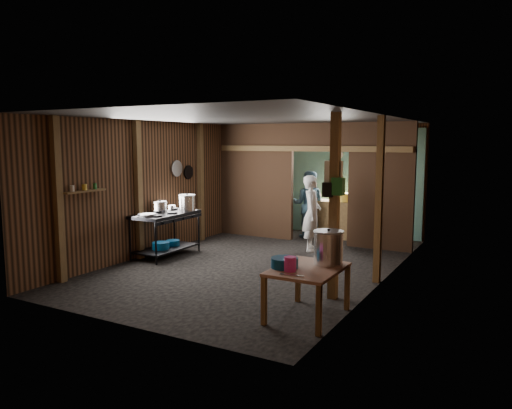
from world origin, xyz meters
The scene contains 43 objects.
floor centered at (0.00, 0.00, 0.00)m, with size 4.50×7.00×0.00m, color black.
ceiling centered at (0.00, 0.00, 2.60)m, with size 4.50×7.00×0.00m, color #363534.
wall_back centered at (0.00, 3.50, 1.30)m, with size 4.50×0.00×2.60m, color brown.
wall_front centered at (0.00, -3.50, 1.30)m, with size 4.50×0.00×2.60m, color brown.
wall_left centered at (-2.25, 0.00, 1.30)m, with size 0.00×7.00×2.60m, color brown.
wall_right centered at (2.25, 0.00, 1.30)m, with size 0.00×7.00×2.60m, color brown.
partition_left centered at (-1.32, 2.20, 1.30)m, with size 1.85×0.10×2.60m, color #442B18.
partition_right centered at (1.57, 2.20, 1.30)m, with size 1.35×0.10×2.60m, color #442B18.
partition_header centered at (0.25, 2.20, 2.30)m, with size 1.30×0.10×0.60m, color #442B18.
turquoise_panel centered at (0.00, 3.44, 1.25)m, with size 4.40×0.06×2.50m, color #64A79A.
back_counter centered at (0.30, 2.95, 0.42)m, with size 1.20×0.50×0.85m, color olive.
wall_clock centered at (0.25, 3.40, 1.90)m, with size 0.20×0.20×0.03m, color white.
post_left_a centered at (-2.18, -2.60, 1.30)m, with size 0.10×0.12×2.60m, color olive.
post_left_b centered at (-2.18, -0.80, 1.30)m, with size 0.10×0.12×2.60m, color olive.
post_left_c centered at (-2.18, 1.20, 1.30)m, with size 0.10×0.12×2.60m, color olive.
post_right centered at (2.18, -0.20, 1.30)m, with size 0.10×0.12×2.60m, color olive.
post_free centered at (1.85, -1.30, 1.30)m, with size 0.12×0.12×2.60m, color olive.
cross_beam centered at (0.00, 2.15, 2.05)m, with size 4.40×0.12×0.12m, color olive.
pan_lid_big centered at (-2.21, 0.40, 1.65)m, with size 0.34×0.34×0.03m, color gray.
pan_lid_small centered at (-2.21, 0.80, 1.55)m, with size 0.30×0.30×0.03m, color black.
wall_shelf centered at (-2.15, -2.10, 1.40)m, with size 0.14×0.80×0.03m, color olive.
jar_white centered at (-2.15, -2.35, 1.47)m, with size 0.07×0.07×0.10m, color white.
jar_yellow centered at (-2.15, -2.10, 1.47)m, with size 0.08×0.08×0.10m, color yellow.
jar_green centered at (-2.15, -1.88, 1.47)m, with size 0.06×0.06×0.10m, color #21762F.
bag_white centered at (1.80, -1.22, 1.78)m, with size 0.22×0.15×0.32m, color white.
bag_green centered at (1.92, -1.36, 1.60)m, with size 0.16×0.12×0.24m, color #21762F.
bag_black centered at (1.78, -1.38, 1.55)m, with size 0.14×0.10×0.20m, color black.
gas_range centered at (-1.88, -0.40, 0.42)m, with size 0.73×1.43×0.84m, color black, non-canonical shape.
prep_table centered at (1.83, -2.17, 0.32)m, with size 0.79×1.08×0.64m, color #B1765D, non-canonical shape.
stove_pot_large centered at (-1.71, 0.07, 0.99)m, with size 0.33×0.33×0.34m, color silver, non-canonical shape.
stove_pot_med centered at (-2.05, -0.35, 0.94)m, with size 0.26×0.26×0.23m, color silver, non-canonical shape.
stove_saucepan centered at (-2.05, 0.01, 0.89)m, with size 0.15×0.15×0.09m, color silver.
frying_pan centered at (-1.88, -0.89, 0.87)m, with size 0.29×0.51×0.07m, color gray, non-canonical shape.
blue_tub_front centered at (-1.88, -0.56, 0.23)m, with size 0.33×0.33×0.13m, color navy.
blue_tub_back centered at (-1.88, -0.19, 0.22)m, with size 0.27×0.27×0.11m, color navy.
stock_pot centered at (1.99, -1.87, 0.85)m, with size 0.39×0.39×0.46m, color silver, non-canonical shape.
wash_basin centered at (1.57, -2.31, 0.70)m, with size 0.34×0.34×0.13m, color navy.
pink_bucket centered at (1.71, -2.43, 0.73)m, with size 0.15×0.15×0.18m, color #EB32A5.
knife centered at (1.81, -2.60, 0.64)m, with size 0.30×0.04×0.01m, color silver.
yellow_tub centered at (0.56, 2.95, 0.95)m, with size 0.34×0.34×0.19m, color yellow.
red_cup centered at (-0.08, 2.95, 0.92)m, with size 0.12×0.12×0.14m, color #BC2E02.
cook centered at (0.41, 1.40, 0.77)m, with size 0.56×0.37×1.53m, color white.
worker_back centered at (-0.20, 2.65, 0.77)m, with size 0.75×0.58×1.54m, color #305167.
Camera 1 is at (4.16, -7.72, 2.21)m, focal length 34.46 mm.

